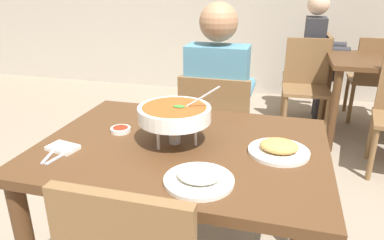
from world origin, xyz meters
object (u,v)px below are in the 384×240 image
sauce_dish (121,130)px  diner_main (218,97)px  chair_bg_corner (306,80)px  patron_bg_left (317,49)px  curry_bowl (175,114)px  chair_diner_main (216,135)px  rice_plate (199,177)px  appetizer_plate (279,149)px  dining_table_main (183,169)px  chair_bg_right (374,75)px  chair_bg_left (314,72)px

sauce_dish → diner_main: bearing=66.7°
chair_bg_corner → patron_bg_left: size_ratio=0.69×
diner_main → patron_bg_left: size_ratio=1.00×
curry_bowl → patron_bg_left: size_ratio=0.25×
chair_diner_main → patron_bg_left: patron_bg_left is taller
chair_diner_main → chair_bg_corner: same height
rice_plate → sauce_dish: bearing=143.6°
diner_main → sauce_dish: (-0.31, -0.71, 0.04)m
diner_main → sauce_dish: diner_main is taller
diner_main → sauce_dish: size_ratio=14.56×
curry_bowl → appetizer_plate: size_ratio=1.39×
dining_table_main → sauce_dish: bearing=171.2°
chair_bg_right → chair_diner_main: bearing=-123.4°
dining_table_main → chair_diner_main: chair_diner_main is taller
sauce_dish → patron_bg_left: 2.79m
patron_bg_left → rice_plate: bearing=-100.4°
appetizer_plate → sauce_dish: (-0.70, 0.04, -0.01)m
patron_bg_left → diner_main: bearing=-109.7°
diner_main → dining_table_main: bearing=-90.0°
dining_table_main → rice_plate: 0.34m
sauce_dish → chair_diner_main: bearing=65.8°
diner_main → chair_bg_right: diner_main is taller
chair_bg_right → sauce_dish: bearing=-121.2°
chair_diner_main → rice_plate: bearing=-82.1°
chair_diner_main → rice_plate: (0.14, -1.01, 0.29)m
appetizer_plate → chair_bg_left: size_ratio=0.27×
curry_bowl → chair_bg_corner: bearing=74.7°
appetizer_plate → chair_bg_corner: (0.19, 2.25, -0.29)m
appetizer_plate → diner_main: bearing=117.6°
dining_table_main → rice_plate: size_ratio=4.93×
sauce_dish → chair_bg_left: bearing=69.2°
chair_bg_corner → curry_bowl: bearing=-105.3°
dining_table_main → diner_main: bearing=90.0°
diner_main → curry_bowl: size_ratio=3.94×
chair_diner_main → diner_main: diner_main is taller
chair_diner_main → diner_main: 0.24m
chair_bg_corner → patron_bg_left: (0.09, 0.40, 0.24)m
rice_plate → chair_bg_right: chair_bg_right is taller
chair_bg_corner → appetizer_plate: bearing=-94.9°
chair_bg_left → patron_bg_left: 0.24m
curry_bowl → chair_bg_right: bearing=63.8°
chair_diner_main → chair_bg_right: size_ratio=1.00×
rice_plate → patron_bg_left: patron_bg_left is taller
chair_bg_left → chair_bg_right: size_ratio=1.00×
curry_bowl → chair_bg_left: curry_bowl is taller
rice_plate → appetizer_plate: size_ratio=1.00×
curry_bowl → patron_bg_left: 2.76m
chair_bg_left → chair_bg_corner: 0.38m
sauce_dish → chair_bg_right: size_ratio=0.10×
chair_diner_main → patron_bg_left: (0.68, 1.93, 0.24)m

